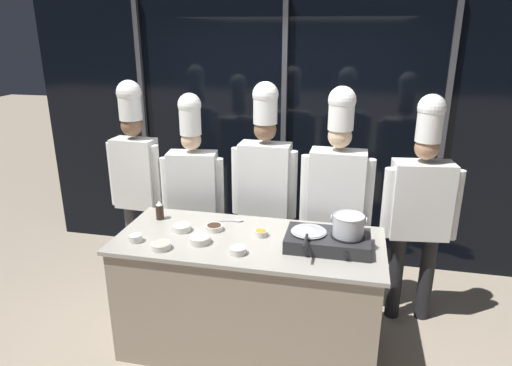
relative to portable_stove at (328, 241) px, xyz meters
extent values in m
plane|color=gray|center=(-0.57, 0.01, -0.98)|extent=(24.00, 24.00, 0.00)
cube|color=black|center=(-0.57, 1.61, 0.37)|extent=(5.38, 0.04, 2.70)
cube|color=#47474C|center=(-2.10, 1.57, 0.37)|extent=(0.05, 0.05, 2.70)
cube|color=#47474C|center=(-0.57, 1.57, 0.37)|extent=(0.05, 0.05, 2.70)
cube|color=#47474C|center=(0.95, 1.57, 0.37)|extent=(0.05, 0.05, 2.70)
cube|color=gray|center=(-0.57, 0.01, -0.53)|extent=(1.90, 0.80, 0.90)
cube|color=#A39E93|center=(-0.57, 0.01, -0.07)|extent=(1.96, 0.84, 0.03)
cube|color=#28282B|center=(0.00, 0.00, 0.00)|extent=(0.59, 0.35, 0.10)
cylinder|color=black|center=(-0.13, 0.00, 0.05)|extent=(0.23, 0.23, 0.01)
cylinder|color=black|center=(-0.13, -0.18, 0.00)|extent=(0.03, 0.01, 0.03)
cylinder|color=black|center=(0.13, 0.00, 0.05)|extent=(0.23, 0.23, 0.01)
cylinder|color=black|center=(0.13, -0.18, 0.00)|extent=(0.03, 0.01, 0.03)
cylinder|color=#ADAFB5|center=(-0.13, 0.00, 0.06)|extent=(0.24, 0.24, 0.01)
cone|color=#ADAFB5|center=(-0.13, 0.00, 0.08)|extent=(0.25, 0.25, 0.04)
cylinder|color=black|center=(-0.13, -0.21, 0.09)|extent=(0.02, 0.19, 0.02)
cylinder|color=#B7BABF|center=(0.13, 0.00, 0.13)|extent=(0.21, 0.21, 0.14)
torus|color=#B7BABF|center=(0.13, 0.00, 0.20)|extent=(0.22, 0.22, 0.01)
torus|color=#B7BABF|center=(0.02, 0.00, 0.17)|extent=(0.01, 0.05, 0.05)
torus|color=#B7BABF|center=(0.25, 0.00, 0.17)|extent=(0.01, 0.05, 0.05)
cylinder|color=#332319|center=(-1.36, 0.22, 0.01)|extent=(0.06, 0.06, 0.12)
cone|color=white|center=(-1.36, 0.22, 0.09)|extent=(0.05, 0.05, 0.03)
cylinder|color=silver|center=(-1.36, -0.21, -0.03)|extent=(0.09, 0.09, 0.05)
torus|color=silver|center=(-1.36, -0.21, 0.00)|extent=(0.10, 0.10, 0.01)
cylinder|color=silver|center=(-1.36, -0.21, -0.01)|extent=(0.08, 0.08, 0.03)
cylinder|color=silver|center=(-1.10, 0.04, -0.03)|extent=(0.14, 0.14, 0.05)
torus|color=silver|center=(-1.10, 0.04, -0.01)|extent=(0.14, 0.14, 0.01)
cylinder|color=white|center=(-1.10, 0.04, -0.02)|extent=(0.11, 0.11, 0.03)
cylinder|color=silver|center=(-0.90, -0.13, -0.03)|extent=(0.15, 0.15, 0.05)
torus|color=silver|center=(-0.90, -0.13, 0.00)|extent=(0.15, 0.15, 0.01)
cylinder|color=silver|center=(-0.90, -0.13, -0.01)|extent=(0.12, 0.12, 0.03)
cylinder|color=silver|center=(-0.86, 0.10, -0.03)|extent=(0.13, 0.13, 0.04)
torus|color=silver|center=(-0.86, 0.10, -0.01)|extent=(0.13, 0.13, 0.01)
cylinder|color=#382319|center=(-0.86, 0.10, -0.02)|extent=(0.11, 0.11, 0.02)
cylinder|color=silver|center=(-1.14, -0.27, -0.03)|extent=(0.14, 0.14, 0.04)
torus|color=silver|center=(-1.14, -0.27, -0.01)|extent=(0.14, 0.14, 0.01)
cylinder|color=#EAA893|center=(-1.14, -0.27, -0.02)|extent=(0.11, 0.11, 0.02)
cylinder|color=silver|center=(-0.59, -0.23, -0.03)|extent=(0.11, 0.11, 0.05)
torus|color=silver|center=(-0.59, -0.23, -0.01)|extent=(0.11, 0.11, 0.01)
cylinder|color=silver|center=(-0.59, -0.23, -0.02)|extent=(0.09, 0.09, 0.03)
cylinder|color=silver|center=(-0.50, 0.08, -0.03)|extent=(0.10, 0.10, 0.04)
torus|color=silver|center=(-0.50, 0.08, -0.01)|extent=(0.10, 0.10, 0.01)
cylinder|color=orange|center=(-0.50, 0.08, -0.02)|extent=(0.08, 0.08, 0.02)
cube|color=#B2B5BA|center=(-0.82, 0.28, -0.05)|extent=(0.14, 0.05, 0.01)
ellipsoid|color=#B2B5BA|center=(-0.72, 0.31, -0.04)|extent=(0.08, 0.06, 0.02)
cylinder|color=#4C4C51|center=(-1.70, 0.72, -0.58)|extent=(0.10, 0.10, 0.80)
cylinder|color=#4C4C51|center=(-1.91, 0.73, -0.58)|extent=(0.10, 0.10, 0.80)
cube|color=white|center=(-1.80, 0.73, 0.15)|extent=(0.40, 0.22, 0.65)
cylinder|color=white|center=(-1.59, 0.69, 0.13)|extent=(0.08, 0.08, 0.60)
cylinder|color=white|center=(-2.02, 0.71, 0.13)|extent=(0.08, 0.08, 0.60)
sphere|color=brown|center=(-1.80, 0.73, 0.59)|extent=(0.19, 0.19, 0.19)
cylinder|color=white|center=(-1.80, 0.73, 0.76)|extent=(0.20, 0.20, 0.24)
sphere|color=white|center=(-1.80, 0.73, 0.88)|extent=(0.22, 0.22, 0.22)
cylinder|color=#232326|center=(-1.14, 0.77, -0.61)|extent=(0.11, 0.11, 0.75)
cylinder|color=#232326|center=(-1.38, 0.73, -0.61)|extent=(0.11, 0.11, 0.75)
cube|color=white|center=(-1.26, 0.75, 0.07)|extent=(0.46, 0.28, 0.60)
cylinder|color=white|center=(-1.02, 0.75, 0.05)|extent=(0.09, 0.09, 0.56)
cylinder|color=white|center=(-1.50, 0.68, 0.05)|extent=(0.09, 0.09, 0.56)
sphere|color=beige|center=(-1.26, 0.75, 0.48)|extent=(0.18, 0.18, 0.18)
cylinder|color=white|center=(-1.26, 0.75, 0.66)|extent=(0.19, 0.19, 0.26)
sphere|color=white|center=(-1.26, 0.75, 0.79)|extent=(0.20, 0.20, 0.20)
cylinder|color=#4C4C51|center=(-0.49, 0.79, -0.58)|extent=(0.11, 0.11, 0.81)
cylinder|color=#4C4C51|center=(-0.73, 0.79, -0.58)|extent=(0.11, 0.11, 0.81)
cube|color=white|center=(-0.61, 0.79, 0.15)|extent=(0.44, 0.24, 0.65)
cylinder|color=white|center=(-0.36, 0.75, 0.13)|extent=(0.09, 0.09, 0.60)
cylinder|color=white|center=(-0.86, 0.76, 0.13)|extent=(0.09, 0.09, 0.60)
sphere|color=brown|center=(-0.61, 0.79, 0.60)|extent=(0.19, 0.19, 0.19)
cylinder|color=white|center=(-0.61, 0.79, 0.77)|extent=(0.20, 0.20, 0.24)
sphere|color=white|center=(-0.61, 0.79, 0.89)|extent=(0.22, 0.22, 0.22)
cylinder|color=#232326|center=(0.14, 0.68, -0.58)|extent=(0.12, 0.12, 0.81)
cylinder|color=#232326|center=(-0.10, 0.68, -0.58)|extent=(0.12, 0.12, 0.81)
cube|color=white|center=(0.02, 0.68, 0.15)|extent=(0.46, 0.24, 0.65)
cylinder|color=white|center=(0.27, 0.64, 0.13)|extent=(0.09, 0.09, 0.60)
cylinder|color=white|center=(-0.23, 0.65, 0.13)|extent=(0.09, 0.09, 0.60)
sphere|color=beige|center=(0.02, 0.68, 0.59)|extent=(0.19, 0.19, 0.19)
cylinder|color=white|center=(0.02, 0.68, 0.76)|extent=(0.20, 0.20, 0.23)
sphere|color=white|center=(0.02, 0.68, 0.88)|extent=(0.22, 0.22, 0.22)
cylinder|color=#232326|center=(0.81, 0.70, -0.59)|extent=(0.12, 0.12, 0.77)
cylinder|color=#232326|center=(0.56, 0.67, -0.59)|extent=(0.12, 0.12, 0.77)
cube|color=white|center=(0.68, 0.68, 0.11)|extent=(0.49, 0.30, 0.63)
cylinder|color=white|center=(0.95, 0.68, 0.08)|extent=(0.09, 0.09, 0.58)
cylinder|color=white|center=(0.43, 0.61, 0.08)|extent=(0.09, 0.09, 0.58)
sphere|color=#A87A5B|center=(0.68, 0.68, 0.53)|extent=(0.18, 0.18, 0.18)
cylinder|color=white|center=(0.68, 0.68, 0.71)|extent=(0.19, 0.19, 0.26)
sphere|color=white|center=(0.68, 0.68, 0.84)|extent=(0.21, 0.21, 0.21)
camera|label=1|loc=(0.13, -2.93, 1.42)|focal=32.00mm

